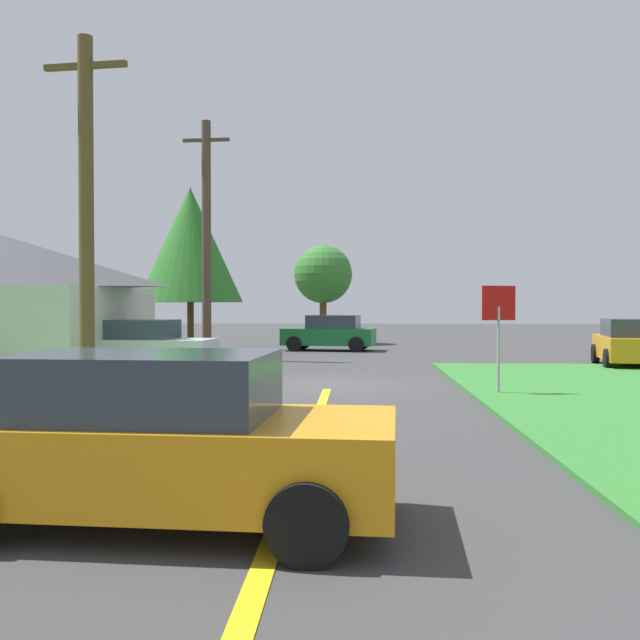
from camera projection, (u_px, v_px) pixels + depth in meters
ground_plane at (329, 385)px, 18.13m from camera, size 120.00×120.00×0.00m
lane_stripe_center at (306, 447)px, 10.14m from camera, size 0.20×14.00×0.01m
stop_sign at (499, 318)px, 15.91m from camera, size 0.78×0.18×2.52m
parked_car_near_building at (139, 346)px, 21.80m from camera, size 4.71×2.26×1.62m
car_approaching_junction at (330, 333)px, 31.75m from camera, size 4.37×2.61×1.62m
car_on_crossroad at (630, 343)px, 23.33m from camera, size 2.61×4.21×1.62m
car_behind_on_main_road at (160, 439)px, 6.60m from camera, size 4.44×2.28×1.62m
utility_pole_near at (86, 216)px, 14.37m from camera, size 1.80×0.32×7.61m
utility_pole_mid at (206, 238)px, 26.43m from camera, size 1.80×0.35×9.06m
oak_tree_left at (190, 245)px, 29.77m from camera, size 4.48×4.48×7.13m
pine_tree_center at (323, 275)px, 37.50m from camera, size 3.14×3.14×5.32m
barn at (0, 301)px, 22.86m from camera, size 9.17×6.64×4.41m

